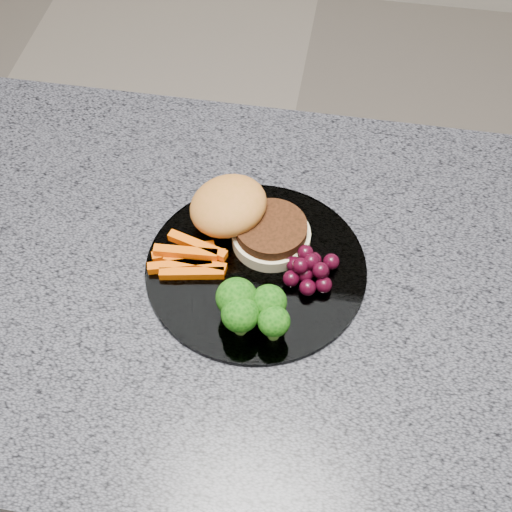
{
  "coord_description": "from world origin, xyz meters",
  "views": [
    {
      "loc": [
        0.17,
        -0.47,
        1.58
      ],
      "look_at": [
        0.09,
        0.02,
        0.93
      ],
      "focal_mm": 50.0,
      "sensor_mm": 36.0,
      "label": 1
    }
  ],
  "objects_px": {
    "island_cabinet": "(204,432)",
    "grape_bunch": "(309,269)",
    "burger": "(243,218)",
    "plate": "(256,268)"
  },
  "relations": [
    {
      "from": "island_cabinet",
      "to": "grape_bunch",
      "type": "xyz_separation_m",
      "value": [
        0.15,
        0.01,
        0.49
      ]
    },
    {
      "from": "plate",
      "to": "grape_bunch",
      "type": "height_order",
      "value": "grape_bunch"
    },
    {
      "from": "island_cabinet",
      "to": "plate",
      "type": "relative_size",
      "value": 4.62
    },
    {
      "from": "burger",
      "to": "grape_bunch",
      "type": "relative_size",
      "value": 2.24
    },
    {
      "from": "island_cabinet",
      "to": "grape_bunch",
      "type": "bearing_deg",
      "value": 4.73
    },
    {
      "from": "island_cabinet",
      "to": "burger",
      "type": "relative_size",
      "value": 7.56
    },
    {
      "from": "plate",
      "to": "grape_bunch",
      "type": "relative_size",
      "value": 3.68
    },
    {
      "from": "burger",
      "to": "grape_bunch",
      "type": "xyz_separation_m",
      "value": [
        0.09,
        -0.06,
        -0.01
      ]
    },
    {
      "from": "island_cabinet",
      "to": "plate",
      "type": "xyz_separation_m",
      "value": [
        0.09,
        0.02,
        0.47
      ]
    },
    {
      "from": "plate",
      "to": "burger",
      "type": "xyz_separation_m",
      "value": [
        -0.02,
        0.05,
        0.02
      ]
    }
  ]
}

